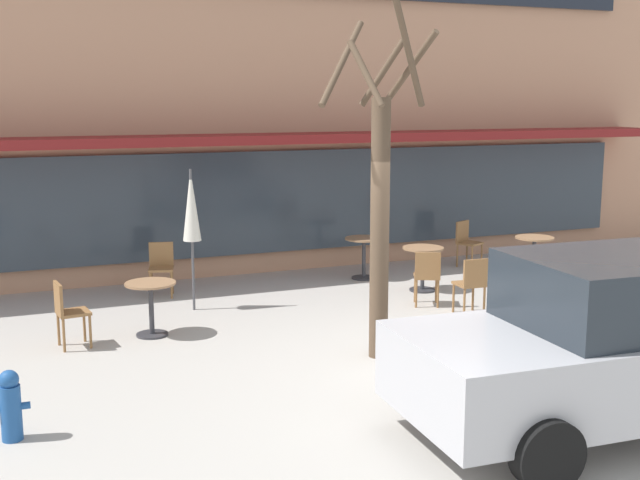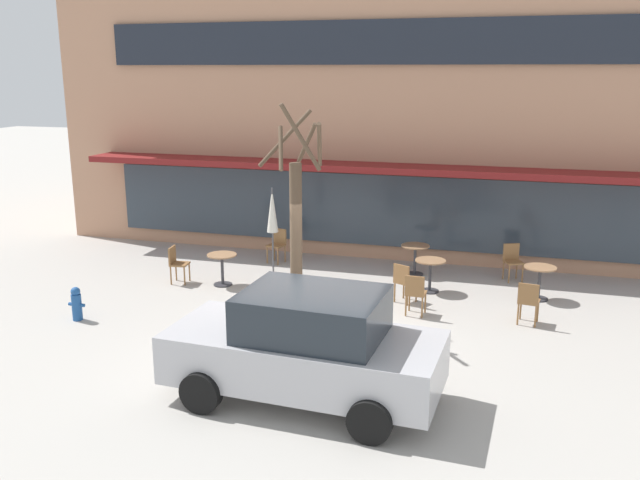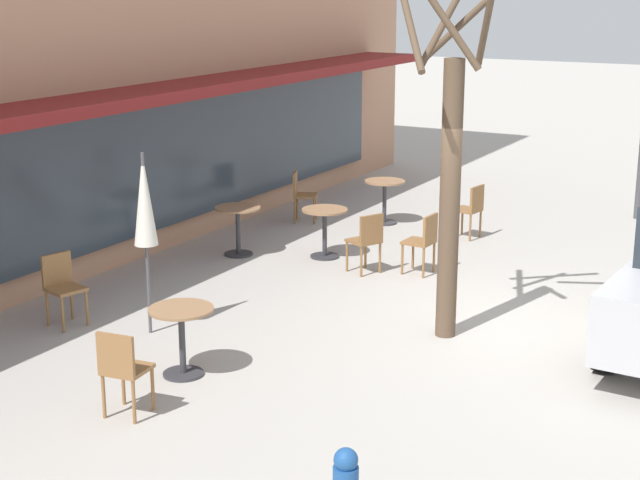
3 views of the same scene
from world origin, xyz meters
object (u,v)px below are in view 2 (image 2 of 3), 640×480
object	(u,v)px
cafe_table_by_tree	(415,255)
street_tree	(297,229)
cafe_table_streetside	(540,277)
patio_umbrella_green_folded	(272,211)
cafe_chair_3	(512,259)
fire_hydrant	(77,304)
parked_sedan	(306,346)
cafe_chair_5	(528,300)
cafe_chair_2	(177,262)
cafe_chair_4	(404,280)
cafe_table_near_wall	(430,270)
cafe_table_mid_patio	(222,264)
cafe_chair_1	(415,292)
cafe_chair_0	(278,243)

from	to	relation	value
cafe_table_by_tree	street_tree	size ratio (longest dim) A/B	0.17
street_tree	cafe_table_streetside	bearing A→B (deg)	32.87
patio_umbrella_green_folded	cafe_chair_3	world-z (taller)	patio_umbrella_green_folded
patio_umbrella_green_folded	fire_hydrant	xyz separation A→B (m)	(-2.76, -4.10, -1.27)
parked_sedan	street_tree	world-z (taller)	street_tree
cafe_chair_5	parked_sedan	size ratio (longest dim) A/B	0.21
cafe_chair_2	cafe_table_streetside	bearing A→B (deg)	7.96
cafe_table_streetside	street_tree	bearing A→B (deg)	-147.13
cafe_chair_4	cafe_chair_5	distance (m)	2.67
cafe_table_near_wall	fire_hydrant	distance (m)	7.72
cafe_chair_4	cafe_table_mid_patio	bearing A→B (deg)	179.39
cafe_chair_5	cafe_table_mid_patio	bearing A→B (deg)	174.66
cafe_table_mid_patio	cafe_chair_4	distance (m)	4.34
cafe_table_streetside	parked_sedan	bearing A→B (deg)	-120.93
cafe_chair_1	cafe_chair_4	xyz separation A→B (m)	(-0.36, 0.72, 0.00)
cafe_chair_5	cafe_chair_2	bearing A→B (deg)	176.37
cafe_table_streetside	cafe_chair_5	world-z (taller)	cafe_chair_5
cafe_chair_0	cafe_chair_4	xyz separation A→B (m)	(3.75, -2.29, 0.00)
cafe_table_streetside	parked_sedan	distance (m)	6.93
cafe_table_streetside	cafe_chair_2	world-z (taller)	cafe_chair_2
cafe_table_by_tree	cafe_chair_3	bearing A→B (deg)	5.69
cafe_chair_4	parked_sedan	world-z (taller)	parked_sedan
cafe_table_near_wall	cafe_chair_3	bearing A→B (deg)	39.07
patio_umbrella_green_folded	cafe_chair_2	size ratio (longest dim) A/B	2.47
cafe_table_by_tree	fire_hydrant	size ratio (longest dim) A/B	1.08
patio_umbrella_green_folded	cafe_chair_0	xyz separation A→B (m)	(-0.28, 1.11, -1.10)
cafe_table_by_tree	patio_umbrella_green_folded	bearing A→B (deg)	-163.80
cafe_chair_0	cafe_table_streetside	bearing A→B (deg)	-10.48
cafe_table_near_wall	cafe_chair_4	xyz separation A→B (m)	(-0.45, -0.94, 0.01)
cafe_table_mid_patio	cafe_chair_0	bearing A→B (deg)	75.43
cafe_chair_5	parked_sedan	world-z (taller)	parked_sedan
cafe_chair_3	cafe_chair_0	bearing A→B (deg)	-178.99
cafe_table_mid_patio	cafe_chair_4	bearing A→B (deg)	-0.61
fire_hydrant	cafe_table_mid_patio	bearing A→B (deg)	57.37
cafe_table_near_wall	cafe_table_streetside	distance (m)	2.40
cafe_chair_5	street_tree	xyz separation A→B (m)	(-4.42, -1.34, 1.46)
parked_sedan	fire_hydrant	bearing A→B (deg)	160.60
cafe_table_by_tree	cafe_table_mid_patio	world-z (taller)	same
cafe_chair_3	cafe_table_by_tree	bearing A→B (deg)	-174.31
street_tree	fire_hydrant	xyz separation A→B (m)	(-4.42, -0.97, -1.63)
cafe_table_by_tree	patio_umbrella_green_folded	world-z (taller)	patio_umbrella_green_folded
cafe_chair_5	street_tree	world-z (taller)	street_tree
cafe_table_by_tree	cafe_chair_0	distance (m)	3.67
cafe_table_mid_patio	cafe_chair_2	size ratio (longest dim) A/B	0.85
street_tree	patio_umbrella_green_folded	bearing A→B (deg)	117.94
cafe_chair_1	parked_sedan	xyz separation A→B (m)	(-1.07, -4.14, 0.35)
cafe_table_near_wall	parked_sedan	xyz separation A→B (m)	(-1.16, -5.80, 0.36)
cafe_table_mid_patio	cafe_chair_4	world-z (taller)	cafe_chair_4
cafe_chair_0	patio_umbrella_green_folded	bearing A→B (deg)	-75.84
cafe_table_by_tree	cafe_table_streetside	bearing A→B (deg)	-20.48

